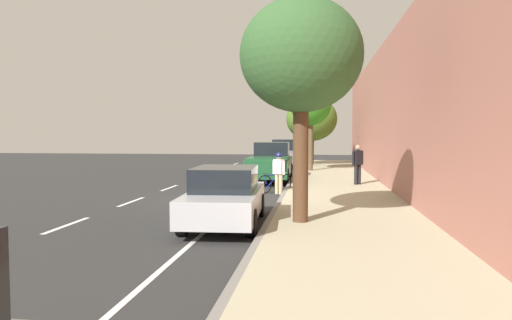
# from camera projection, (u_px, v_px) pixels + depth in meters

# --- Properties ---
(ground) EXTENTS (73.72, 73.72, 0.00)m
(ground) POSITION_uv_depth(u_px,v_px,m) (229.00, 200.00, 16.66)
(ground) COLOR #2C2C2C
(sidewalk) EXTENTS (4.03, 46.08, 0.17)m
(sidewalk) POSITION_uv_depth(u_px,v_px,m) (342.00, 200.00, 16.12)
(sidewalk) COLOR #B3AD8D
(sidewalk) RESTS_ON ground
(curb_edge) EXTENTS (0.16, 46.08, 0.17)m
(curb_edge) POSITION_uv_depth(u_px,v_px,m) (282.00, 199.00, 16.40)
(curb_edge) COLOR gray
(curb_edge) RESTS_ON ground
(lane_stripe_centre) EXTENTS (0.14, 44.20, 0.01)m
(lane_stripe_centre) POSITION_uv_depth(u_px,v_px,m) (131.00, 202.00, 16.16)
(lane_stripe_centre) COLOR white
(lane_stripe_centre) RESTS_ON ground
(lane_stripe_bike_edge) EXTENTS (0.12, 46.08, 0.01)m
(lane_stripe_bike_edge) POSITION_uv_depth(u_px,v_px,m) (241.00, 200.00, 16.60)
(lane_stripe_bike_edge) COLOR white
(lane_stripe_bike_edge) RESTS_ON ground
(building_facade) EXTENTS (0.50, 46.08, 6.43)m
(building_facade) POSITION_uv_depth(u_px,v_px,m) (410.00, 109.00, 15.65)
(building_facade) COLOR #B37062
(building_facade) RESTS_ON ground
(parked_sedan_silver_second) EXTENTS (2.02, 4.49, 1.52)m
(parked_sedan_silver_second) POSITION_uv_depth(u_px,v_px,m) (225.00, 196.00, 11.99)
(parked_sedan_silver_second) COLOR #B7BABF
(parked_sedan_silver_second) RESTS_ON ground
(parked_pickup_green_mid) EXTENTS (2.06, 5.32, 1.95)m
(parked_pickup_green_mid) POSITION_uv_depth(u_px,v_px,m) (271.00, 163.00, 23.13)
(parked_pickup_green_mid) COLOR #1E512D
(parked_pickup_green_mid) RESTS_ON ground
(parked_suv_grey_far) EXTENTS (2.06, 4.75, 1.99)m
(parked_suv_grey_far) POSITION_uv_depth(u_px,v_px,m) (286.00, 153.00, 33.34)
(parked_suv_grey_far) COLOR slate
(parked_suv_grey_far) RESTS_ON ground
(bicycle_at_curb) EXTENTS (1.30, 1.28, 0.80)m
(bicycle_at_curb) POSITION_uv_depth(u_px,v_px,m) (275.00, 183.00, 18.70)
(bicycle_at_curb) COLOR black
(bicycle_at_curb) RESTS_ON ground
(cyclist_with_backpack) EXTENTS (0.55, 0.53, 1.66)m
(cyclist_with_backpack) POSITION_uv_depth(u_px,v_px,m) (279.00, 169.00, 18.21)
(cyclist_with_backpack) COLOR #C6B284
(cyclist_with_backpack) RESTS_ON ground
(street_tree_mid_block) EXTENTS (3.06, 3.06, 5.58)m
(street_tree_mid_block) POSITION_uv_depth(u_px,v_px,m) (301.00, 57.00, 11.43)
(street_tree_mid_block) COLOR #503521
(street_tree_mid_block) RESTS_ON sidewalk
(street_tree_far_end) EXTENTS (2.52, 2.52, 5.45)m
(street_tree_far_end) POSITION_uv_depth(u_px,v_px,m) (311.00, 104.00, 27.83)
(street_tree_far_end) COLOR brown
(street_tree_far_end) RESTS_ON sidewalk
(street_tree_corner) EXTENTS (3.68, 3.68, 4.91)m
(street_tree_corner) POSITION_uv_depth(u_px,v_px,m) (312.00, 119.00, 33.41)
(street_tree_corner) COLOR brown
(street_tree_corner) RESTS_ON sidewalk
(pedestrian_on_phone) EXTENTS (0.51, 0.42, 1.74)m
(pedestrian_on_phone) POSITION_uv_depth(u_px,v_px,m) (358.00, 162.00, 20.17)
(pedestrian_on_phone) COLOR black
(pedestrian_on_phone) RESTS_ON sidewalk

